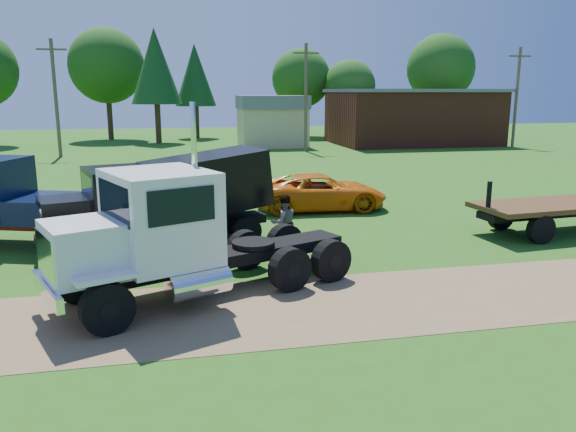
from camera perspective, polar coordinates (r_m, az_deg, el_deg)
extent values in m
plane|color=#2D5612|center=(14.39, 11.93, -8.25)|extent=(140.00, 140.00, 0.00)
cube|color=brown|center=(14.39, 11.93, -8.22)|extent=(120.00, 4.20, 0.01)
cube|color=black|center=(14.50, -7.78, -4.45)|extent=(7.60, 3.93, 0.31)
cylinder|color=black|center=(12.55, -17.89, -8.93)|extent=(1.20, 0.78, 1.15)
cylinder|color=black|center=(12.55, -17.89, -8.93)|extent=(0.52, 0.51, 0.40)
cylinder|color=black|center=(14.60, -20.49, -6.11)|extent=(1.20, 0.78, 1.15)
cylinder|color=black|center=(14.60, -20.49, -6.11)|extent=(0.52, 0.51, 0.40)
cylinder|color=black|center=(14.48, 0.20, -5.44)|extent=(1.20, 0.78, 1.15)
cylinder|color=black|center=(14.48, 0.20, -5.44)|extent=(0.52, 0.51, 0.40)
cylinder|color=black|center=(16.28, -4.31, -3.43)|extent=(1.20, 0.78, 1.15)
cylinder|color=black|center=(16.28, -4.31, -3.43)|extent=(0.52, 0.51, 0.40)
cylinder|color=black|center=(15.26, 4.39, -4.53)|extent=(1.20, 0.78, 1.15)
cylinder|color=black|center=(15.26, 4.39, -4.53)|extent=(0.52, 0.51, 0.40)
cylinder|color=black|center=(16.98, -0.35, -2.73)|extent=(1.20, 0.78, 1.15)
cylinder|color=black|center=(16.98, -0.35, -2.73)|extent=(0.52, 0.51, 0.40)
cube|color=silver|center=(13.27, -19.40, -3.14)|extent=(2.42, 2.36, 1.25)
cube|color=silver|center=(13.09, -23.34, -3.91)|extent=(0.68, 1.48, 1.04)
cube|color=silver|center=(13.29, -23.28, -6.97)|extent=(1.07, 2.27, 0.31)
cube|color=silver|center=(13.66, -12.82, -0.05)|extent=(2.99, 3.15, 2.19)
cube|color=black|center=(13.21, -17.23, 1.36)|extent=(0.85, 1.95, 0.89)
cube|color=black|center=(12.42, -10.72, 1.02)|extent=(1.46, 0.64, 0.78)
cube|color=black|center=(14.73, -14.76, 2.61)|extent=(1.46, 0.64, 0.78)
cube|color=silver|center=(12.33, -18.10, -6.00)|extent=(1.34, 0.92, 0.10)
cube|color=silver|center=(14.40, -20.69, -3.55)|extent=(1.34, 0.92, 0.10)
cylinder|color=silver|center=(13.12, -9.04, -6.81)|extent=(1.59, 1.14, 0.63)
cylinder|color=silver|center=(14.59, -9.35, 1.94)|extent=(0.19, 0.19, 4.80)
cylinder|color=black|center=(15.01, -3.55, -2.81)|extent=(1.50, 1.50, 0.13)
cube|color=black|center=(18.60, -13.00, -1.18)|extent=(7.29, 3.01, 0.28)
cylinder|color=black|center=(17.21, -20.90, -3.59)|extent=(1.06, 0.60, 1.01)
cylinder|color=black|center=(17.21, -20.90, -3.59)|extent=(0.44, 0.43, 0.35)
cylinder|color=black|center=(19.07, -21.75, -2.14)|extent=(1.06, 0.60, 1.01)
cylinder|color=black|center=(19.07, -21.75, -2.14)|extent=(0.44, 0.43, 0.35)
cylinder|color=black|center=(18.22, -7.68, -2.00)|extent=(1.06, 0.60, 1.01)
cylinder|color=black|center=(18.22, -7.68, -2.00)|extent=(0.44, 0.43, 0.35)
cylinder|color=black|center=(19.98, -9.69, -0.78)|extent=(1.06, 0.60, 1.01)
cylinder|color=black|center=(19.98, -9.69, -0.78)|extent=(0.44, 0.43, 0.35)
cylinder|color=black|center=(18.66, -4.27, -1.57)|extent=(1.06, 0.60, 1.01)
cylinder|color=black|center=(18.66, -4.27, -1.57)|extent=(0.44, 0.43, 0.35)
cylinder|color=black|center=(20.38, -6.53, -0.41)|extent=(1.06, 0.60, 1.01)
cylinder|color=black|center=(20.38, -6.53, -0.41)|extent=(0.44, 0.43, 0.35)
cube|color=black|center=(17.94, -21.28, 0.03)|extent=(2.03, 1.97, 1.10)
cube|color=silver|center=(17.87, -23.89, -0.39)|extent=(0.47, 1.34, 0.92)
cube|color=black|center=(18.10, -16.79, 1.79)|extent=(2.40, 2.64, 1.84)
cube|color=black|center=(17.87, -19.69, 2.81)|extent=(0.58, 1.77, 0.73)
cube|color=black|center=(18.85, -8.36, 3.31)|extent=(4.49, 3.27, 2.23)
cube|color=maroon|center=(20.60, -25.46, -0.66)|extent=(6.74, 3.12, 0.29)
cylinder|color=black|center=(18.68, -21.23, -2.30)|extent=(1.12, 0.67, 1.07)
cylinder|color=black|center=(18.68, -21.23, -2.30)|extent=(0.47, 0.46, 0.37)
cylinder|color=black|center=(20.45, -18.59, -0.87)|extent=(1.12, 0.67, 1.07)
cylinder|color=black|center=(20.45, -18.59, -0.87)|extent=(0.47, 0.46, 0.37)
cube|color=black|center=(19.71, -21.78, 0.71)|extent=(3.93, 3.21, 0.78)
imported|color=#D6670A|center=(24.42, 3.38, 2.46)|extent=(5.78, 2.91, 1.57)
cylinder|color=black|center=(20.79, 24.31, -1.23)|extent=(1.02, 0.39, 0.99)
cylinder|color=black|center=(22.34, 20.81, -0.04)|extent=(1.02, 0.39, 0.99)
cube|color=black|center=(20.50, 19.74, 1.95)|extent=(0.13, 0.13, 0.99)
imported|color=#999999|center=(18.09, -0.42, -0.68)|extent=(0.98, 0.82, 1.82)
cube|color=maroon|center=(57.40, 12.45, 9.69)|extent=(15.00, 10.00, 5.00)
cube|color=slate|center=(57.35, 12.58, 12.33)|extent=(15.40, 10.40, 0.30)
cube|color=tan|center=(53.23, -1.62, 9.02)|extent=(6.00, 5.00, 3.60)
cube|color=slate|center=(53.14, -1.64, 11.49)|extent=(6.20, 5.40, 1.20)
cylinder|color=brown|center=(48.00, -22.52, 10.94)|extent=(0.28, 0.28, 9.00)
cube|color=brown|center=(48.10, -22.90, 15.33)|extent=(2.20, 0.14, 0.14)
cylinder|color=brown|center=(48.67, 1.82, 11.87)|extent=(0.28, 0.28, 9.00)
cube|color=brown|center=(48.77, 1.85, 16.22)|extent=(2.20, 0.14, 0.14)
cylinder|color=brown|center=(56.86, 22.18, 11.07)|extent=(0.28, 0.28, 9.00)
cube|color=brown|center=(56.95, 22.50, 14.78)|extent=(2.20, 0.14, 0.14)
cylinder|color=#321E14|center=(63.93, -17.62, 9.28)|extent=(0.56, 0.56, 4.16)
sphere|color=#134411|center=(63.92, -17.97, 14.33)|extent=(7.84, 7.84, 7.84)
cylinder|color=#321E14|center=(63.66, -9.26, 9.42)|extent=(0.56, 0.56, 3.56)
cone|color=#103616|center=(63.61, -9.43, 13.95)|extent=(4.48, 4.48, 6.62)
cylinder|color=#321E14|center=(65.48, 1.31, 9.64)|extent=(0.56, 0.56, 3.52)
sphere|color=#134411|center=(65.41, 1.34, 13.82)|extent=(6.64, 6.64, 6.64)
cylinder|color=#321E14|center=(64.39, 6.17, 9.31)|extent=(0.56, 0.56, 3.05)
sphere|color=#134411|center=(64.30, 6.26, 12.99)|extent=(5.75, 5.75, 5.75)
cylinder|color=#321E14|center=(70.17, 14.98, 9.68)|extent=(0.56, 0.56, 4.17)
sphere|color=#134411|center=(70.16, 15.25, 14.29)|extent=(7.86, 7.86, 7.86)
cylinder|color=#321E14|center=(58.12, -13.06, 9.15)|extent=(0.56, 0.56, 3.91)
cone|color=#103616|center=(58.09, -13.33, 14.60)|extent=(4.92, 4.92, 7.27)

